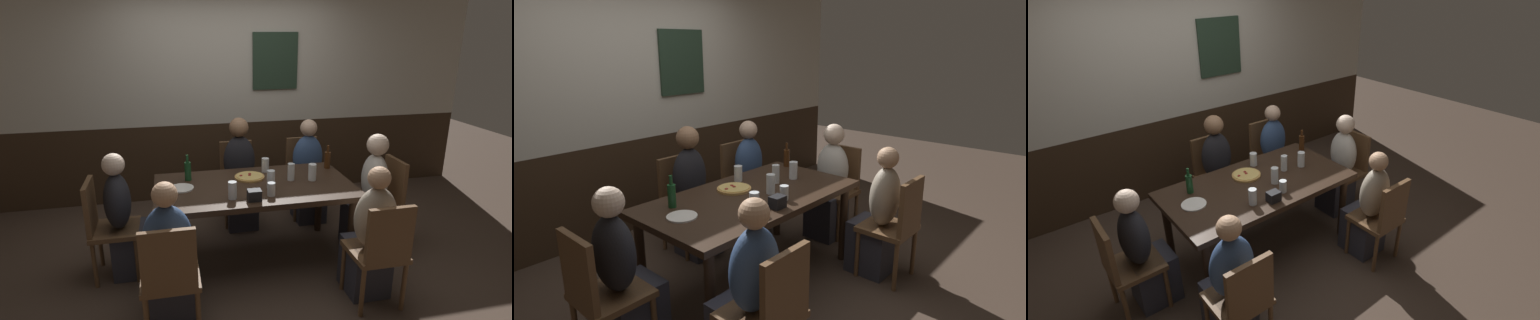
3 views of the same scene
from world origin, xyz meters
The scene contains 26 objects.
ground_plane centered at (0.00, 0.00, 0.00)m, with size 12.00×12.00×0.00m, color #423328.
wall_back centered at (0.00, 1.65, 1.30)m, with size 6.40×0.13×2.60m.
dining_table centered at (0.00, 0.00, 0.66)m, with size 1.76×0.94×0.74m.
chair_right_near centered at (0.77, -0.89, 0.50)m, with size 0.40×0.40×0.88m.
chair_right_far centered at (0.77, 0.89, 0.50)m, with size 0.40×0.40×0.88m.
chair_left_near centered at (-0.77, -0.89, 0.50)m, with size 0.40×0.40×0.88m.
chair_head_west centered at (-1.29, 0.00, 0.50)m, with size 0.40×0.40×0.88m.
chair_head_east centered at (1.29, 0.00, 0.50)m, with size 0.40×0.40×0.88m.
chair_mid_far centered at (0.00, 0.89, 0.50)m, with size 0.40×0.40×0.88m.
person_right_near centered at (0.77, -0.72, 0.46)m, with size 0.34×0.37×1.11m.
person_right_far centered at (0.77, 0.72, 0.48)m, with size 0.34×0.37×1.14m.
person_left_near centered at (-0.77, -0.72, 0.47)m, with size 0.34×0.37×1.12m.
person_head_west centered at (-1.13, 0.00, 0.46)m, with size 0.37×0.34×1.11m.
person_head_east centered at (1.13, 0.00, 0.48)m, with size 0.37×0.34×1.14m.
person_mid_far centered at (0.00, 0.72, 0.51)m, with size 0.34×0.37×1.19m.
pizza centered at (-0.01, 0.18, 0.75)m, with size 0.28×0.28×0.03m.
tumbler_short centered at (0.35, 0.04, 0.81)m, with size 0.06×0.06×0.16m.
highball_clear centered at (0.08, -0.27, 0.79)m, with size 0.07×0.07×0.11m.
tumbler_water centered at (0.18, 0.32, 0.80)m, with size 0.07×0.07×0.14m.
pint_glass_amber centered at (0.54, 0.00, 0.81)m, with size 0.07×0.07×0.15m.
beer_glass_tall centered at (0.12, -0.10, 0.81)m, with size 0.07×0.07×0.16m.
pint_glass_pale centered at (-0.24, -0.27, 0.80)m, with size 0.07×0.07×0.15m.
beer_bottle_green centered at (-0.57, 0.25, 0.83)m, with size 0.06×0.06×0.24m.
beer_bottle_brown centered at (0.81, 0.29, 0.83)m, with size 0.06×0.06×0.23m.
plate_white_large centered at (-0.64, 0.04, 0.75)m, with size 0.21×0.21×0.01m, color white.
condiment_caddy centered at (-0.08, -0.34, 0.79)m, with size 0.11×0.09×0.09m, color black.
Camera 3 is at (-1.77, -2.57, 2.56)m, focal length 26.77 mm.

